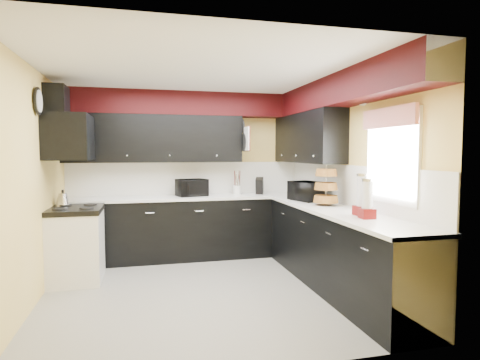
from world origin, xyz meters
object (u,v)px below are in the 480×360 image
(knife_block, at_px, (260,186))
(kettle, at_px, (63,199))
(microwave, at_px, (307,191))
(toaster_oven, at_px, (192,188))
(utensil_crock, at_px, (237,190))

(knife_block, distance_m, kettle, 2.84)
(microwave, distance_m, knife_block, 1.05)
(microwave, bearing_deg, toaster_oven, 40.33)
(microwave, bearing_deg, knife_block, 5.27)
(toaster_oven, xyz_separation_m, knife_block, (1.07, 0.02, -0.00))
(utensil_crock, height_order, knife_block, knife_block)
(microwave, height_order, knife_block, microwave)
(toaster_oven, xyz_separation_m, kettle, (-1.71, -0.56, -0.07))
(utensil_crock, relative_size, kettle, 0.80)
(toaster_oven, height_order, microwave, microwave)
(microwave, height_order, kettle, microwave)
(microwave, distance_m, kettle, 3.19)
(toaster_oven, distance_m, microwave, 1.74)
(microwave, relative_size, knife_block, 1.87)
(toaster_oven, xyz_separation_m, utensil_crock, (0.71, 0.05, -0.06))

